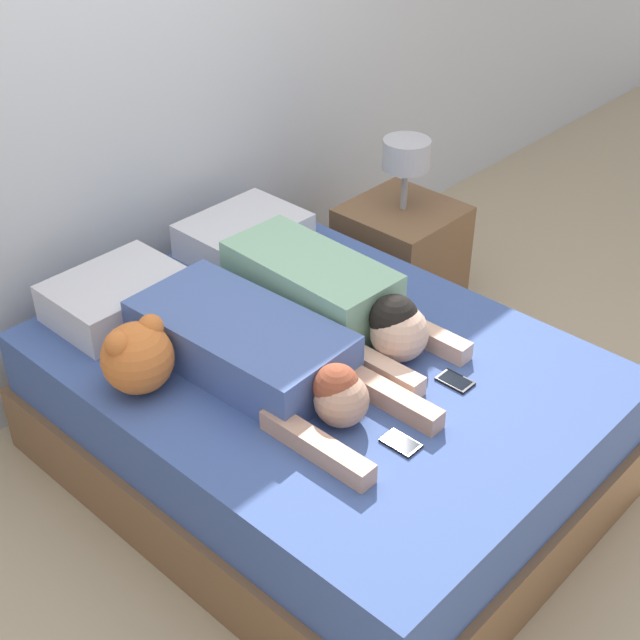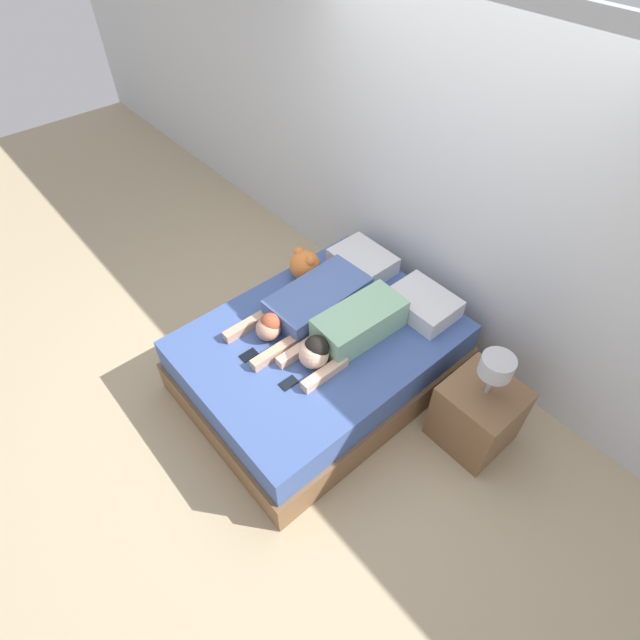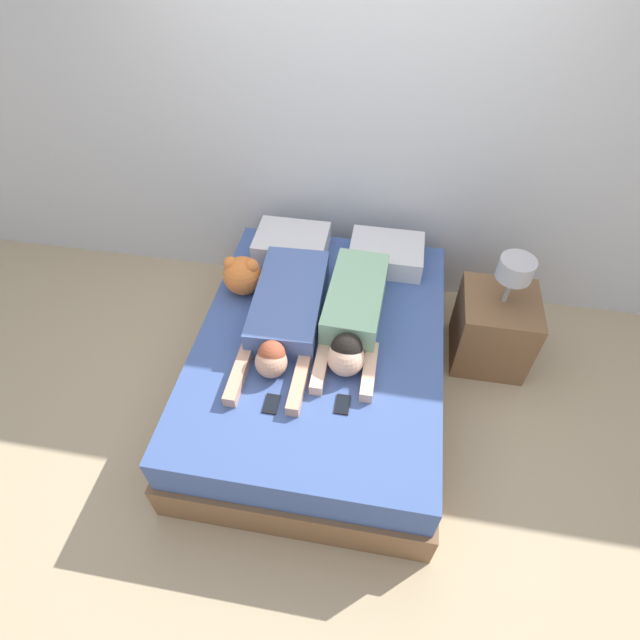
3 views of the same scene
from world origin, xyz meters
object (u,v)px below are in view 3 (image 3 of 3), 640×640
at_px(pillow_head_left, 292,243).
at_px(nightstand, 494,326).
at_px(pillow_head_right, 386,254).
at_px(person_left, 286,312).
at_px(person_right, 353,315).
at_px(cell_phone_right, 343,404).
at_px(plush_toy, 243,275).
at_px(cell_phone_left, 271,404).
at_px(bed, 320,365).

height_order(pillow_head_left, nightstand, nightstand).
bearing_deg(pillow_head_right, person_left, -129.51).
bearing_deg(person_right, cell_phone_right, -88.04).
distance_m(cell_phone_right, plush_toy, 1.08).
bearing_deg(person_left, plush_toy, 144.63).
xyz_separation_m(pillow_head_right, person_right, (-0.15, -0.64, 0.04)).
relative_size(cell_phone_left, cell_phone_right, 1.00).
relative_size(pillow_head_right, person_left, 0.43).
xyz_separation_m(person_left, nightstand, (1.33, 0.42, -0.34)).
height_order(bed, person_right, person_right).
relative_size(bed, person_right, 2.04).
relative_size(cell_phone_right, plush_toy, 0.46).
bearing_deg(pillow_head_right, pillow_head_left, 180.00).
relative_size(pillow_head_left, plush_toy, 1.89).
relative_size(pillow_head_right, person_right, 0.50).
distance_m(pillow_head_right, cell_phone_left, 1.35).
relative_size(pillow_head_right, plush_toy, 1.89).
bearing_deg(plush_toy, person_left, -35.37).
distance_m(pillow_head_left, pillow_head_right, 0.65).
relative_size(cell_phone_right, nightstand, 0.14).
xyz_separation_m(person_left, cell_phone_left, (0.05, -0.59, -0.09)).
distance_m(pillow_head_right, nightstand, 0.88).
bearing_deg(pillow_head_right, person_right, -102.88).
bearing_deg(plush_toy, nightstand, 6.35).
relative_size(bed, pillow_head_left, 4.05).
bearing_deg(person_right, pillow_head_right, 77.12).
relative_size(person_left, person_right, 1.17).
xyz_separation_m(pillow_head_left, cell_phone_right, (0.53, -1.19, -0.07)).
bearing_deg(person_right, bed, -149.80).
distance_m(bed, pillow_head_left, 0.89).
height_order(cell_phone_left, cell_phone_right, same).
relative_size(pillow_head_right, cell_phone_right, 4.06).
distance_m(pillow_head_left, person_left, 0.67).
bearing_deg(person_left, person_right, 3.32).
xyz_separation_m(bed, person_left, (-0.22, 0.08, 0.37)).
height_order(pillow_head_left, person_right, person_right).
bearing_deg(cell_phone_right, pillow_head_right, 83.91).
bearing_deg(pillow_head_left, cell_phone_right, -66.22).
distance_m(cell_phone_right, nightstand, 1.34).
xyz_separation_m(cell_phone_left, plush_toy, (-0.38, 0.83, 0.13)).
relative_size(person_left, cell_phone_left, 9.45).
relative_size(person_right, nightstand, 1.11).
height_order(pillow_head_left, person_left, person_left).
bearing_deg(person_right, nightstand, 23.22).
distance_m(pillow_head_right, person_left, 0.86).
bearing_deg(cell_phone_left, pillow_head_left, 96.92).
height_order(person_left, cell_phone_left, person_left).
bearing_deg(nightstand, cell_phone_right, -133.63).
xyz_separation_m(person_right, nightstand, (0.93, 0.40, -0.36)).
xyz_separation_m(person_right, plush_toy, (-0.73, 0.21, 0.02)).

